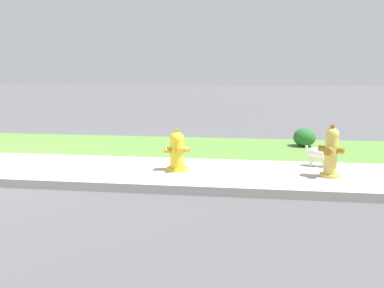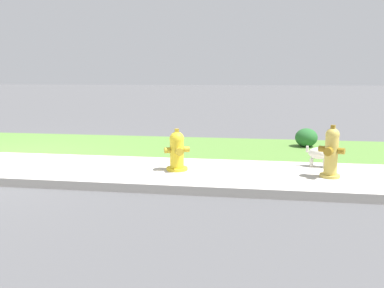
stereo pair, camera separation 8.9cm
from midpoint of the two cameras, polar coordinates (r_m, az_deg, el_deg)
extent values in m
cube|color=#568438|center=(9.02, -21.70, 0.18)|extent=(18.00, 2.41, 0.01)
cylinder|color=yellow|center=(5.93, -2.71, -3.82)|extent=(0.34, 0.34, 0.05)
cylinder|color=yellow|center=(5.88, -2.73, -1.41)|extent=(0.22, 0.22, 0.46)
sphere|color=yellow|center=(5.84, -2.75, 0.79)|extent=(0.23, 0.23, 0.23)
cube|color=#B29323|center=(5.82, -2.76, 2.05)|extent=(0.07, 0.07, 0.06)
cylinder|color=#B29323|center=(5.91, -1.29, -0.81)|extent=(0.12, 0.12, 0.09)
cylinder|color=#B29323|center=(5.83, -4.19, -0.97)|extent=(0.12, 0.12, 0.09)
cylinder|color=#B29323|center=(5.72, -2.35, -1.18)|extent=(0.15, 0.14, 0.12)
cylinder|color=gold|center=(5.90, 19.82, -4.52)|extent=(0.29, 0.29, 0.05)
cylinder|color=gold|center=(5.83, 20.01, -1.48)|extent=(0.19, 0.19, 0.59)
sphere|color=gold|center=(5.78, 20.19, 1.37)|extent=(0.20, 0.20, 0.20)
cube|color=olive|center=(5.76, 20.26, 2.50)|extent=(0.08, 0.08, 0.06)
cylinder|color=olive|center=(5.78, 21.36, -0.95)|extent=(0.12, 0.12, 0.09)
cylinder|color=olive|center=(5.85, 18.76, -0.66)|extent=(0.12, 0.12, 0.09)
cylinder|color=olive|center=(5.68, 19.66, -1.03)|extent=(0.15, 0.14, 0.12)
ellipsoid|color=silver|center=(6.45, 18.25, -1.30)|extent=(0.36, 0.26, 0.19)
sphere|color=silver|center=(6.44, 20.05, -1.12)|extent=(0.15, 0.15, 0.15)
sphere|color=black|center=(6.44, 20.69, -1.23)|extent=(0.03, 0.03, 0.03)
cone|color=silver|center=(6.47, 20.18, -0.20)|extent=(0.06, 0.06, 0.07)
cone|color=silver|center=(6.38, 20.17, -0.33)|extent=(0.06, 0.06, 0.07)
cylinder|color=silver|center=(6.53, 19.09, -2.68)|extent=(0.05, 0.05, 0.14)
cylinder|color=silver|center=(6.43, 19.05, -2.87)|extent=(0.05, 0.05, 0.14)
cylinder|color=silver|center=(6.54, 17.29, -2.56)|extent=(0.05, 0.05, 0.14)
cylinder|color=silver|center=(6.44, 17.23, -2.75)|extent=(0.05, 0.05, 0.14)
cylinder|color=silver|center=(6.45, 16.69, -0.70)|extent=(0.04, 0.04, 0.10)
ellipsoid|color=#28662D|center=(8.27, 16.46, 0.99)|extent=(0.46, 0.46, 0.39)
camera|label=1|loc=(0.04, -90.43, -0.08)|focal=35.00mm
camera|label=2|loc=(0.04, 89.57, 0.08)|focal=35.00mm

